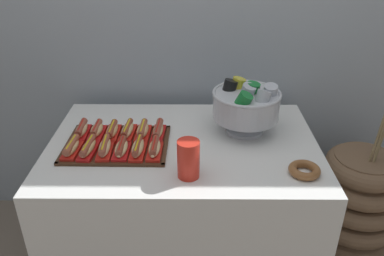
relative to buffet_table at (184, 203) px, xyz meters
The scene contains 19 objects.
back_wall 1.06m from the buffet_table, 90.00° to the left, with size 6.00×0.10×2.60m, color #9EA8B2.
buffet_table is the anchor object (origin of this frame).
floor_vase 1.00m from the buffet_table, ahead, with size 0.49×0.49×1.16m.
serving_tray 0.49m from the buffet_table, behind, with size 0.48×0.37×0.01m.
hot_dog_0 0.65m from the buffet_table, 167.21° to the right, with size 0.07×0.16×0.06m.
hot_dog_1 0.60m from the buffet_table, 164.92° to the right, with size 0.07×0.18×0.06m.
hot_dog_2 0.55m from the buffet_table, 161.74° to the right, with size 0.07×0.17×0.06m.
hot_dog_3 0.50m from the buffet_table, 157.05° to the right, with size 0.07×0.16×0.06m.
hot_dog_4 0.47m from the buffet_table, 149.57° to the right, with size 0.07×0.18×0.06m.
hot_dog_5 0.44m from the buffet_table, 136.54° to the right, with size 0.07×0.17×0.06m.
hot_dog_6 0.64m from the buffet_table, behind, with size 0.07×0.16×0.06m.
hot_dog_7 0.59m from the buffet_table, behind, with size 0.07×0.15×0.06m.
hot_dog_8 0.53m from the buffet_table, behind, with size 0.07×0.17×0.06m.
hot_dog_9 0.49m from the buffet_table, 169.91° to the left, with size 0.07×0.18×0.06m.
hot_dog_10 0.45m from the buffet_table, 166.47° to the left, with size 0.07×0.17×0.06m.
hot_dog_11 0.43m from the buffet_table, 159.21° to the left, with size 0.07×0.17×0.06m.
punch_bowl 0.62m from the buffet_table, 19.84° to the left, with size 0.33×0.33×0.27m.
cup_stack 0.53m from the buffet_table, 83.86° to the right, with size 0.09×0.09×0.17m.
donut 0.70m from the buffet_table, 26.56° to the right, with size 0.13×0.13×0.04m.
Camera 1 is at (0.05, -1.63, 1.73)m, focal length 36.72 mm.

